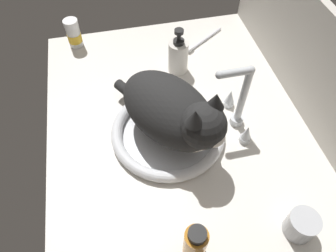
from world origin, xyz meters
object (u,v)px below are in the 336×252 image
object	(u,v)px
pill_bottle	(74,34)
toothbrush	(204,40)
soap_pump_bottle	(178,56)
amber_bottle	(195,243)
cat	(174,113)
faucet	(239,104)
sink_basin	(168,131)
metal_jar	(301,225)

from	to	relation	value
pill_bottle	toothbrush	xyz separation A→B (cm)	(8.31, 45.98, -4.18)
pill_bottle	soap_pump_bottle	bearing A→B (deg)	57.76
toothbrush	amber_bottle	bearing A→B (deg)	-18.29
soap_pump_bottle	pill_bottle	world-z (taller)	soap_pump_bottle
cat	pill_bottle	size ratio (longest dim) A/B	3.55
faucet	toothbrush	size ratio (longest dim) A/B	1.34
cat	amber_bottle	size ratio (longest dim) A/B	2.94
cat	soap_pump_bottle	xyz separation A→B (cm)	(-27.75, 7.95, -5.77)
soap_pump_bottle	toothbrush	distance (cm)	18.78
cat	soap_pump_bottle	bearing A→B (deg)	164.01
amber_bottle	sink_basin	bearing A→B (deg)	177.48
metal_jar	toothbrush	bearing A→B (deg)	-178.88
amber_bottle	toothbrush	size ratio (longest dim) A/B	0.76
cat	soap_pump_bottle	size ratio (longest dim) A/B	2.29
faucet	pill_bottle	xyz separation A→B (cm)	(-46.64, -43.87, -3.69)
faucet	cat	size ratio (longest dim) A/B	0.60
sink_basin	amber_bottle	distance (cm)	33.12
sink_basin	metal_jar	distance (cm)	40.97
cat	toothbrush	xyz separation A→B (cm)	(-40.31, 20.84, -11.14)
faucet	pill_bottle	world-z (taller)	faucet
cat	pill_bottle	world-z (taller)	cat
amber_bottle	faucet	bearing A→B (deg)	146.86
faucet	soap_pump_bottle	world-z (taller)	faucet
pill_bottle	faucet	bearing A→B (deg)	43.25
amber_bottle	soap_pump_bottle	world-z (taller)	soap_pump_bottle
soap_pump_bottle	pill_bottle	distance (cm)	39.14
faucet	toothbrush	world-z (taller)	faucet
metal_jar	amber_bottle	world-z (taller)	amber_bottle
sink_basin	soap_pump_bottle	world-z (taller)	soap_pump_bottle
toothbrush	faucet	bearing A→B (deg)	-3.14
amber_bottle	metal_jar	bearing A→B (deg)	88.31
pill_bottle	toothbrush	world-z (taller)	pill_bottle
sink_basin	metal_jar	bearing A→B (deg)	34.99
cat	metal_jar	xyz separation A→B (cm)	(31.55, 22.24, -8.45)
amber_bottle	soap_pump_bottle	bearing A→B (deg)	169.71
faucet	metal_jar	distance (cm)	34.11
metal_jar	toothbrush	distance (cm)	71.92
sink_basin	cat	xyz separation A→B (cm)	(1.98, 1.23, 10.31)
faucet	soap_pump_bottle	distance (cm)	28.05
cat	soap_pump_bottle	distance (cm)	29.44
cat	amber_bottle	xyz separation A→B (cm)	(30.81, -2.68, -5.90)
faucet	metal_jar	size ratio (longest dim) A/B	3.13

